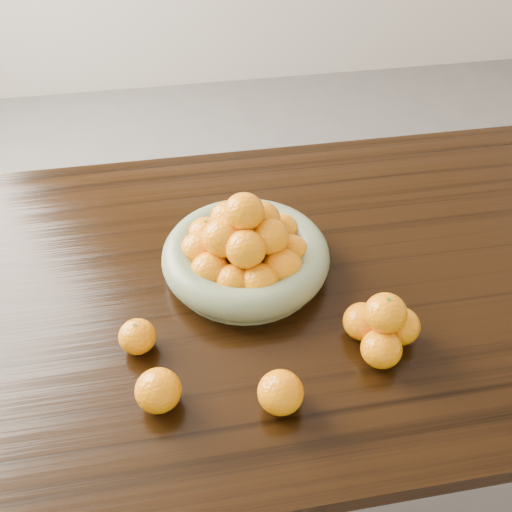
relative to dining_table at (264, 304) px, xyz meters
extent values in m
plane|color=#5A5755|center=(0.00, 0.00, -0.66)|extent=(5.00, 5.00, 0.00)
cube|color=black|center=(0.00, 0.00, 0.07)|extent=(2.00, 1.00, 0.04)
cube|color=black|center=(0.93, 0.43, -0.31)|extent=(0.08, 0.08, 0.71)
cylinder|color=#6F7A59|center=(-0.04, 0.03, 0.10)|extent=(0.32, 0.32, 0.02)
torus|color=#6F7A59|center=(-0.04, 0.03, 0.13)|extent=(0.36, 0.36, 0.07)
ellipsoid|color=orange|center=(0.05, 0.08, 0.14)|extent=(0.08, 0.08, 0.08)
ellipsoid|color=orange|center=(0.01, 0.11, 0.14)|extent=(0.08, 0.08, 0.08)
ellipsoid|color=orange|center=(-0.06, 0.12, 0.14)|extent=(0.08, 0.08, 0.08)
ellipsoid|color=orange|center=(-0.11, 0.09, 0.14)|extent=(0.08, 0.08, 0.08)
ellipsoid|color=orange|center=(-0.13, 0.04, 0.15)|extent=(0.09, 0.09, 0.08)
ellipsoid|color=orange|center=(-0.12, -0.02, 0.14)|extent=(0.08, 0.08, 0.08)
ellipsoid|color=orange|center=(-0.08, -0.06, 0.14)|extent=(0.07, 0.07, 0.07)
ellipsoid|color=orange|center=(-0.02, -0.07, 0.14)|extent=(0.08, 0.08, 0.07)
ellipsoid|color=orange|center=(0.03, -0.04, 0.15)|extent=(0.09, 0.09, 0.08)
ellipsoid|color=orange|center=(0.06, 0.01, 0.14)|extent=(0.08, 0.08, 0.07)
ellipsoid|color=orange|center=(-0.03, 0.02, 0.14)|extent=(0.08, 0.08, 0.07)
ellipsoid|color=orange|center=(0.00, 0.06, 0.19)|extent=(0.09, 0.09, 0.08)
ellipsoid|color=orange|center=(-0.07, 0.08, 0.20)|extent=(0.07, 0.07, 0.07)
ellipsoid|color=orange|center=(-0.08, 0.02, 0.20)|extent=(0.09, 0.09, 0.08)
ellipsoid|color=orange|center=(-0.04, -0.03, 0.20)|extent=(0.08, 0.08, 0.08)
ellipsoid|color=orange|center=(0.01, 0.00, 0.20)|extent=(0.08, 0.08, 0.07)
ellipsoid|color=orange|center=(-0.04, 0.03, 0.24)|extent=(0.08, 0.08, 0.08)
ellipsoid|color=orange|center=(0.17, -0.26, 0.12)|extent=(0.08, 0.08, 0.07)
ellipsoid|color=orange|center=(0.22, -0.21, 0.12)|extent=(0.08, 0.08, 0.07)
ellipsoid|color=orange|center=(0.15, -0.19, 0.12)|extent=(0.08, 0.08, 0.07)
ellipsoid|color=orange|center=(0.18, -0.22, 0.18)|extent=(0.08, 0.08, 0.07)
ellipsoid|color=orange|center=(-0.27, -0.15, 0.12)|extent=(0.07, 0.07, 0.07)
ellipsoid|color=orange|center=(-0.24, -0.28, 0.13)|extent=(0.08, 0.08, 0.07)
ellipsoid|color=orange|center=(-0.03, -0.32, 0.13)|extent=(0.08, 0.08, 0.07)
camera|label=1|loc=(-0.17, -0.85, 0.95)|focal=40.00mm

